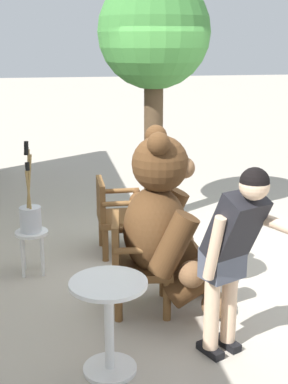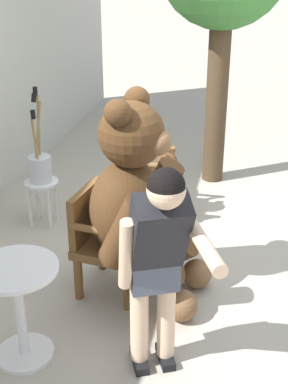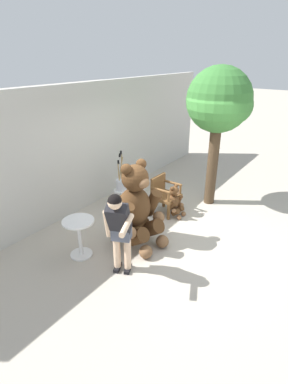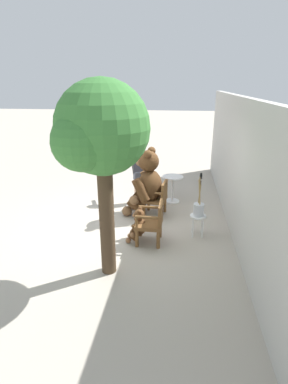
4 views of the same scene
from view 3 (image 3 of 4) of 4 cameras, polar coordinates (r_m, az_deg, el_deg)
The scene contains 11 objects.
ground_plane at distance 6.18m, azimuth 5.66°, elevation -7.92°, with size 60.00×60.00×0.00m, color #B2A899.
back_wall at distance 6.98m, azimuth -11.23°, elevation 8.28°, with size 10.00×0.16×2.80m, color beige.
wooden_chair_left at distance 5.79m, azimuth -3.26°, elevation -4.90°, with size 0.63×0.59×0.86m.
wooden_chair_right at distance 6.77m, azimuth 3.85°, elevation -0.33°, with size 0.57×0.53×0.86m.
teddy_bear_large at distance 5.47m, azimuth -1.28°, elevation -2.67°, with size 1.01×0.99×1.65m.
teddy_bear_small at distance 6.68m, azimuth 5.86°, elevation -1.74°, with size 0.44×0.41×0.73m.
person_visitor at distance 4.64m, azimuth -4.71°, elevation -6.58°, with size 0.69×0.68×1.54m.
white_stool at distance 7.01m, azimuth -4.38°, elevation -0.38°, with size 0.34×0.34×0.46m.
brush_bucket at distance 6.89m, azimuth -4.45°, elevation 1.74°, with size 0.22×0.22×0.93m.
round_side_table at distance 5.44m, azimuth -12.19°, elevation -7.80°, with size 0.56×0.56×0.72m.
patio_tree at distance 6.92m, azimuth 14.51°, elevation 16.09°, with size 1.48×1.41×3.15m.
Camera 3 is at (-4.56, -2.53, 3.32)m, focal length 28.00 mm.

